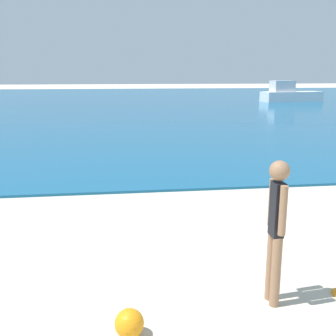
{
  "coord_description": "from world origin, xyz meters",
  "views": [
    {
      "loc": [
        -0.44,
        1.86,
        2.59
      ],
      "look_at": [
        0.4,
        8.01,
        1.14
      ],
      "focal_mm": 43.79,
      "sensor_mm": 36.0,
      "label": 1
    }
  ],
  "objects": [
    {
      "name": "boat_far",
      "position": [
        15.51,
        37.63,
        0.7
      ],
      "size": [
        5.64,
        2.43,
        1.86
      ],
      "rotation": [
        0.0,
        0.0,
        0.13
      ],
      "color": "white",
      "rests_on": "water"
    },
    {
      "name": "beach_ball",
      "position": [
        -0.33,
        5.5,
        0.15
      ],
      "size": [
        0.3,
        0.3,
        0.3
      ],
      "primitive_type": "sphere",
      "color": "orange",
      "rests_on": "ground"
    },
    {
      "name": "person_standing",
      "position": [
        1.32,
        5.92,
        0.95
      ],
      "size": [
        0.22,
        0.39,
        1.67
      ],
      "rotation": [
        0.0,
        0.0,
        4.71
      ],
      "color": "#936B4C",
      "rests_on": "ground"
    },
    {
      "name": "water",
      "position": [
        0.0,
        40.53,
        0.03
      ],
      "size": [
        160.0,
        60.0,
        0.06
      ],
      "primitive_type": "cube",
      "color": "#14567F",
      "rests_on": "ground"
    }
  ]
}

